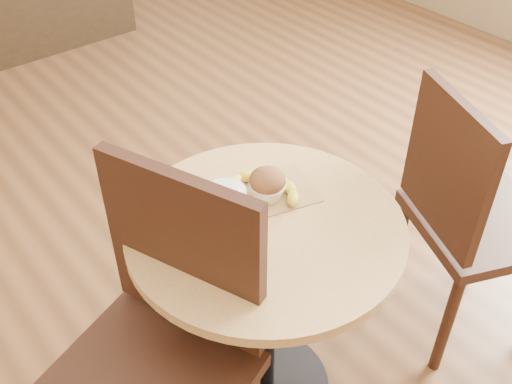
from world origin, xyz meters
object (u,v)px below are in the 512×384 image
at_px(chair_right, 468,214).
at_px(muffin, 268,184).
at_px(cafe_table, 265,277).
at_px(banana, 266,188).
at_px(chair_left, 160,352).
at_px(coffee_cup, 226,216).

relative_size(chair_right, muffin, 9.44).
relative_size(cafe_table, chair_right, 0.78).
relative_size(muffin, banana, 0.47).
height_order(chair_left, muffin, chair_left).
height_order(chair_right, banana, chair_right).
bearing_deg(muffin, chair_right, -23.09).
distance_m(cafe_table, chair_left, 0.37).
bearing_deg(cafe_table, chair_right, -15.21).
bearing_deg(cafe_table, coffee_cup, 170.36).
bearing_deg(banana, muffin, -143.12).
distance_m(chair_right, muffin, 0.73).
distance_m(chair_right, coffee_cup, 0.88).
bearing_deg(chair_left, muffin, 84.33).
xyz_separation_m(cafe_table, coffee_cup, (-0.11, 0.02, 0.28)).
distance_m(cafe_table, banana, 0.26).
relative_size(chair_left, coffee_cup, 6.22).
bearing_deg(coffee_cup, banana, 2.28).
relative_size(cafe_table, coffee_cup, 4.52).
height_order(chair_left, banana, chair_left).
bearing_deg(chair_right, cafe_table, 97.75).
relative_size(chair_right, banana, 4.42).
bearing_deg(cafe_table, muffin, 47.91).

